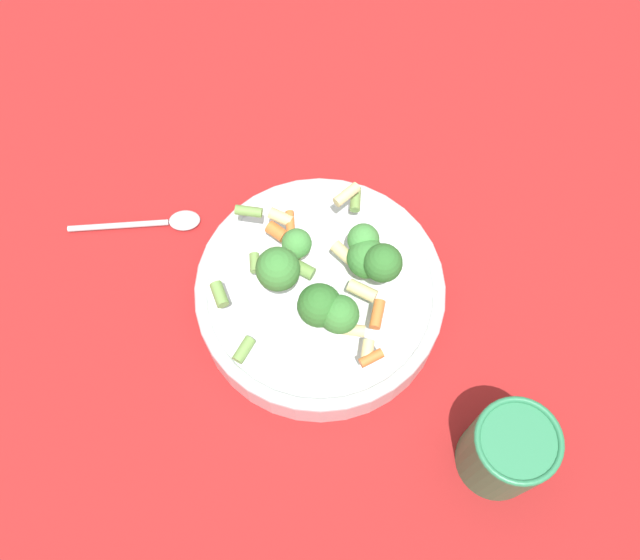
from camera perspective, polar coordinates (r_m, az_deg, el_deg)
ground_plane at (r=0.82m, az=-0.00°, el=-1.82°), size 3.00×3.00×0.00m
bowl at (r=0.80m, az=-0.00°, el=-1.10°), size 0.26×0.26×0.05m
pasta_salad at (r=0.74m, az=0.87°, el=0.35°), size 0.20×0.22×0.09m
cup at (r=0.75m, az=14.05°, el=-12.47°), size 0.08×0.08×0.10m
spoon at (r=0.88m, az=-12.10°, el=4.34°), size 0.14×0.08×0.01m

